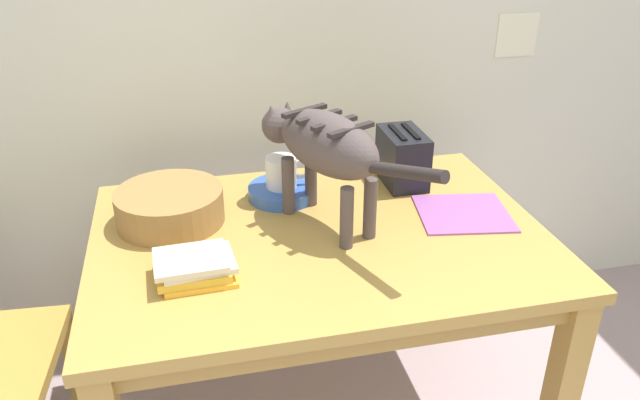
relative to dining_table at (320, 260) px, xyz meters
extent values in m
cube|color=silver|center=(0.04, 0.67, 0.60)|extent=(4.69, 0.10, 2.50)
cube|color=white|center=(0.88, 0.62, 0.46)|extent=(0.16, 0.01, 0.16)
cube|color=#B68C42|center=(0.00, 0.00, 0.07)|extent=(1.24, 0.88, 0.03)
cube|color=#A7803C|center=(0.00, 0.00, 0.02)|extent=(1.16, 0.80, 0.07)
cube|color=#B68C42|center=(-0.57, 0.39, -0.30)|extent=(0.07, 0.07, 0.70)
cube|color=#B68C42|center=(0.57, 0.39, -0.30)|extent=(0.07, 0.07, 0.70)
ellipsoid|color=#514443|center=(0.03, 0.04, 0.33)|extent=(0.30, 0.39, 0.17)
cube|color=#2C2525|center=(0.07, -0.04, 0.40)|extent=(0.14, 0.08, 0.01)
cube|color=#2C2525|center=(0.04, 0.02, 0.40)|extent=(0.14, 0.08, 0.01)
cube|color=#2C2525|center=(0.02, 0.07, 0.40)|extent=(0.14, 0.08, 0.01)
cube|color=#2C2525|center=(-0.01, 0.13, 0.40)|extent=(0.14, 0.08, 0.01)
cylinder|color=#514443|center=(-0.06, 0.14, 0.18)|extent=(0.04, 0.04, 0.17)
cylinder|color=#514443|center=(0.01, 0.17, 0.18)|extent=(0.04, 0.04, 0.17)
cylinder|color=#514443|center=(0.05, -0.09, 0.18)|extent=(0.04, 0.04, 0.17)
cylinder|color=#514443|center=(0.13, -0.05, 0.18)|extent=(0.04, 0.04, 0.17)
sphere|color=#514443|center=(-0.07, 0.24, 0.33)|extent=(0.11, 0.11, 0.11)
cone|color=#514443|center=(-0.09, 0.22, 0.37)|extent=(0.04, 0.04, 0.04)
cone|color=#514443|center=(-0.04, 0.25, 0.37)|extent=(0.04, 0.04, 0.04)
cylinder|color=#2C2525|center=(0.16, -0.21, 0.35)|extent=(0.13, 0.22, 0.09)
cylinder|color=#325BB6|center=(-0.07, 0.24, 0.11)|extent=(0.21, 0.21, 0.04)
cylinder|color=white|center=(-0.07, 0.24, 0.18)|extent=(0.09, 0.09, 0.09)
torus|color=white|center=(-0.01, 0.24, 0.18)|extent=(0.06, 0.01, 0.06)
cube|color=#99549A|center=(0.43, 0.01, 0.09)|extent=(0.30, 0.28, 0.01)
cube|color=yellow|center=(-0.34, -0.15, 0.10)|extent=(0.18, 0.15, 0.01)
cube|color=gold|center=(-0.35, -0.15, 0.11)|extent=(0.18, 0.15, 0.02)
cube|color=silver|center=(-0.34, -0.15, 0.13)|extent=(0.19, 0.16, 0.01)
cube|color=silver|center=(-0.35, -0.15, 0.15)|extent=(0.18, 0.15, 0.01)
cylinder|color=#9D723E|center=(-0.40, 0.15, 0.14)|extent=(0.30, 0.30, 0.10)
cylinder|color=#46331C|center=(-0.40, 0.15, 0.14)|extent=(0.25, 0.25, 0.08)
cube|color=black|center=(0.33, 0.26, 0.18)|extent=(0.12, 0.20, 0.17)
cube|color=black|center=(0.31, 0.26, 0.26)|extent=(0.02, 0.14, 0.01)
cube|color=black|center=(0.35, 0.26, 0.26)|extent=(0.02, 0.14, 0.01)
cube|color=#B48D3B|center=(-0.76, 0.22, -0.45)|extent=(0.04, 0.04, 0.40)
camera|label=1|loc=(-0.34, -1.46, 0.96)|focal=35.13mm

